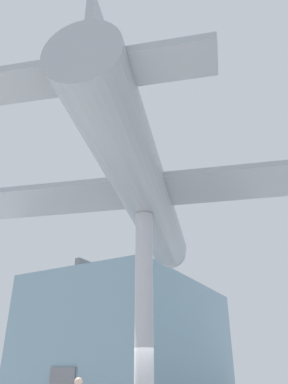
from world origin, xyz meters
TOP-DOWN VIEW (x-y plane):
  - glass_pavilion_left at (-9.83, 15.54)m, footprint 10.43×15.06m
  - support_pylon_central at (0.00, 0.00)m, footprint 0.56×0.56m
  - suspended_airplane at (-0.05, 0.14)m, footprint 16.40×13.97m

SIDE VIEW (x-z plane):
  - support_pylon_central at x=0.00m, z-range 0.00..6.65m
  - glass_pavilion_left at x=-9.83m, z-range -0.29..8.51m
  - suspended_airplane at x=-0.05m, z-range 6.08..8.96m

